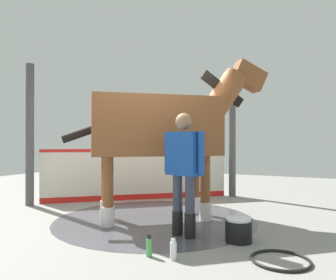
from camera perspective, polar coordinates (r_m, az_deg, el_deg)
The scene contains 11 objects.
ground_plane at distance 5.33m, azimuth -5.97°, elevation -14.27°, with size 16.00×16.00×0.02m, color gray.
wet_patch at distance 5.40m, azimuth -2.31°, elevation -13.96°, with size 3.26×3.26×0.00m, color #4C4C54.
barrier_wall at distance 7.12m, azimuth -5.40°, elevation -6.41°, with size 2.70×3.17×1.12m.
roof_post_near at distance 7.62m, azimuth 11.41°, elevation 0.79°, with size 0.16×0.16×2.84m, color #4C4C51.
roof_post_far at distance 6.97m, azimuth -23.48°, elevation 0.91°, with size 0.16×0.16×2.84m, color #4C4C51.
horse at distance 5.28m, azimuth -0.90°, elevation 2.26°, with size 2.43×2.79×2.72m.
handler at distance 4.31m, azimuth 2.82°, elevation -4.54°, with size 0.34×0.65×1.66m.
wash_bucket at distance 4.31m, azimuth 12.49°, elevation -15.46°, with size 0.34×0.34×0.30m.
bottle_shampoo at distance 3.64m, azimuth 0.96°, elevation -19.07°, with size 0.07×0.07×0.23m.
bottle_spray at distance 3.74m, azimuth -3.42°, elevation -18.46°, with size 0.07×0.07×0.24m.
hose_coil at distance 3.81m, azimuth 19.48°, elevation -19.57°, with size 0.63×0.63×0.03m, color black.
Camera 1 is at (-4.38, -2.75, 1.27)m, focal length 34.08 mm.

